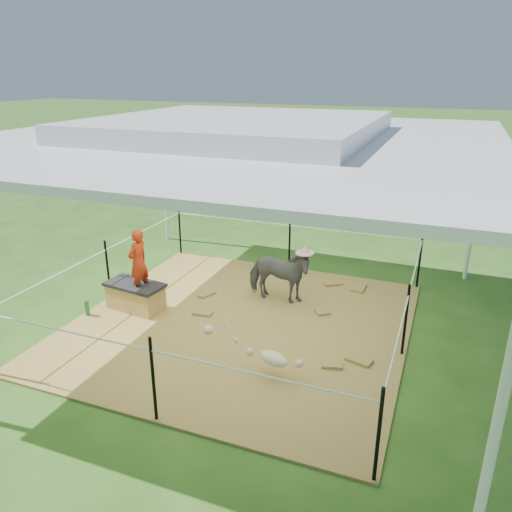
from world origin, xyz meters
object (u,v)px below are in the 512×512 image
(straw_bale, at_px, (136,297))
(green_bottle, at_px, (87,308))
(pony, at_px, (278,275))
(foal, at_px, (274,356))
(distant_person, at_px, (428,186))
(trash_barrel, at_px, (506,213))
(picnic_table_near, at_px, (425,186))
(woman, at_px, (138,256))

(straw_bale, distance_m, green_bottle, 0.71)
(straw_bale, height_order, pony, pony)
(foal, relative_size, distant_person, 0.88)
(green_bottle, xyz_separation_m, trash_barrel, (6.02, 6.76, 0.31))
(picnic_table_near, bearing_deg, straw_bale, -125.16)
(foal, distance_m, distant_person, 9.03)
(trash_barrel, height_order, distant_person, distant_person)
(distant_person, bearing_deg, pony, 87.65)
(straw_bale, height_order, picnic_table_near, picnic_table_near)
(green_bottle, bearing_deg, woman, 34.70)
(foal, bearing_deg, distant_person, 101.29)
(pony, height_order, distant_person, distant_person)
(green_bottle, distance_m, trash_barrel, 9.06)
(green_bottle, relative_size, picnic_table_near, 0.11)
(pony, xyz_separation_m, trash_barrel, (3.55, 5.28, -0.01))
(straw_bale, height_order, foal, foal)
(woman, relative_size, distant_person, 0.90)
(woman, relative_size, trash_barrel, 1.09)
(woman, xyz_separation_m, trash_barrel, (5.37, 6.31, -0.44))
(woman, bearing_deg, pony, 126.98)
(green_bottle, height_order, pony, pony)
(distant_person, bearing_deg, picnic_table_near, -67.12)
(straw_bale, height_order, green_bottle, straw_bale)
(straw_bale, height_order, distant_person, distant_person)
(green_bottle, bearing_deg, pony, 30.90)
(trash_barrel, bearing_deg, distant_person, 136.07)
(picnic_table_near, bearing_deg, pony, -114.90)
(foal, bearing_deg, picnic_table_near, 102.44)
(pony, distance_m, foal, 2.06)
(straw_bale, bearing_deg, pony, 28.18)
(green_bottle, distance_m, distant_person, 9.49)
(distant_person, bearing_deg, woman, 77.72)
(woman, bearing_deg, picnic_table_near, 165.53)
(woman, relative_size, pony, 0.96)
(green_bottle, distance_m, picnic_table_near, 9.97)
(trash_barrel, bearing_deg, straw_bale, -130.91)
(straw_bale, xyz_separation_m, picnic_table_near, (3.58, 8.62, 0.21))
(foal, bearing_deg, green_bottle, -170.17)
(green_bottle, bearing_deg, trash_barrel, 48.32)
(green_bottle, xyz_separation_m, distant_person, (4.25, 8.47, 0.41))
(woman, height_order, trash_barrel, woman)
(green_bottle, xyz_separation_m, pony, (2.48, 1.48, 0.32))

